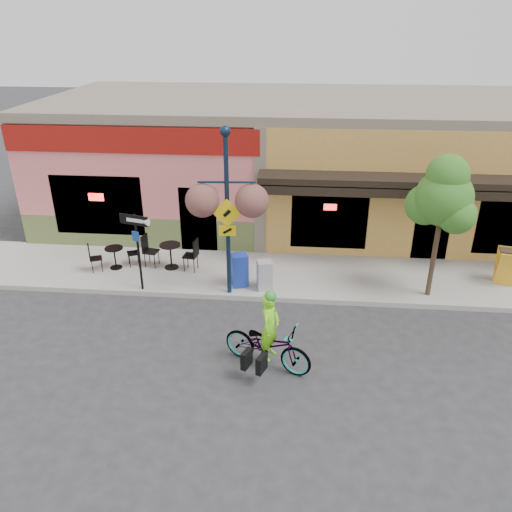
{
  "coord_description": "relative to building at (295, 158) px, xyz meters",
  "views": [
    {
      "loc": [
        0.19,
        -11.4,
        7.16
      ],
      "look_at": [
        -0.86,
        0.5,
        1.4
      ],
      "focal_mm": 35.0,
      "sensor_mm": 36.0,
      "label": 1
    }
  ],
  "objects": [
    {
      "name": "one_way_sign",
      "position": [
        -4.12,
        -6.85,
        -0.97
      ],
      "size": [
        0.89,
        0.42,
        2.27
      ],
      "primitive_type": null,
      "rotation": [
        0.0,
        0.0,
        -0.27
      ],
      "color": "black",
      "rests_on": "sidewalk"
    },
    {
      "name": "sidewalk",
      "position": [
        0.0,
        -5.5,
        -2.17
      ],
      "size": [
        24.0,
        3.0,
        0.15
      ],
      "primitive_type": "cube",
      "color": "#9E9B93",
      "rests_on": "ground"
    },
    {
      "name": "street_tree",
      "position": [
        3.9,
        -6.45,
        -0.1
      ],
      "size": [
        2.08,
        2.08,
        4.01
      ],
      "primitive_type": null,
      "rotation": [
        0.0,
        0.0,
        -0.44
      ],
      "color": "#3D7A26",
      "rests_on": "sidewalk"
    },
    {
      "name": "ground",
      "position": [
        0.0,
        -7.5,
        -2.25
      ],
      "size": [
        90.0,
        90.0,
        0.0
      ],
      "primitive_type": "plane",
      "color": "#2D2D30",
      "rests_on": "ground"
    },
    {
      "name": "newspaper_box_grey",
      "position": [
        -0.66,
        -6.53,
        -1.67
      ],
      "size": [
        0.48,
        0.46,
        0.87
      ],
      "primitive_type": null,
      "rotation": [
        0.0,
        0.0,
        0.25
      ],
      "color": "#A5A5A5",
      "rests_on": "sidewalk"
    },
    {
      "name": "lamp_post",
      "position": [
        -1.63,
        -6.81,
        0.22
      ],
      "size": [
        1.52,
        0.69,
        4.64
      ],
      "primitive_type": null,
      "rotation": [
        0.0,
        0.0,
        0.07
      ],
      "color": "#112136",
      "rests_on": "sidewalk"
    },
    {
      "name": "curb",
      "position": [
        0.0,
        -6.95,
        -2.17
      ],
      "size": [
        24.0,
        0.12,
        0.15
      ],
      "primitive_type": "cube",
      "color": "#A8A59E",
      "rests_on": "ground"
    },
    {
      "name": "cafe_set_right",
      "position": [
        -3.62,
        -5.47,
        -1.59
      ],
      "size": [
        1.81,
        1.09,
        1.02
      ],
      "primitive_type": null,
      "rotation": [
        0.0,
        0.0,
        -0.15
      ],
      "color": "black",
      "rests_on": "sidewalk"
    },
    {
      "name": "newspaper_box_blue",
      "position": [
        -1.39,
        -6.39,
        -1.61
      ],
      "size": [
        0.54,
        0.51,
        0.98
      ],
      "primitive_type": null,
      "rotation": [
        0.0,
        0.0,
        0.34
      ],
      "color": "#1B35A7",
      "rests_on": "sidewalk"
    },
    {
      "name": "building",
      "position": [
        0.0,
        0.0,
        0.0
      ],
      "size": [
        18.2,
        8.2,
        4.5
      ],
      "primitive_type": null,
      "color": "#DC6D6D",
      "rests_on": "ground"
    },
    {
      "name": "sandwich_board",
      "position": [
        6.22,
        -5.81,
        -1.57
      ],
      "size": [
        0.73,
        0.59,
        1.07
      ],
      "primitive_type": null,
      "rotation": [
        0.0,
        0.0,
        -0.21
      ],
      "color": "gold",
      "rests_on": "sidewalk"
    },
    {
      "name": "cafe_set_left",
      "position": [
        -5.32,
        -5.63,
        -1.66
      ],
      "size": [
        1.65,
        1.29,
        0.88
      ],
      "primitive_type": null,
      "rotation": [
        0.0,
        0.0,
        0.43
      ],
      "color": "black",
      "rests_on": "sidewalk"
    },
    {
      "name": "cyclist_rider",
      "position": [
        -0.31,
        -9.78,
        -1.46
      ],
      "size": [
        0.57,
        0.68,
        1.58
      ],
      "primitive_type": "imported",
      "rotation": [
        0.0,
        0.0,
        1.18
      ],
      "color": "#80F619",
      "rests_on": "ground"
    },
    {
      "name": "bicycle",
      "position": [
        -0.36,
        -9.78,
        -1.7
      ],
      "size": [
        2.23,
        1.48,
        1.11
      ],
      "primitive_type": "imported",
      "rotation": [
        0.0,
        0.0,
        1.18
      ],
      "color": "maroon",
      "rests_on": "ground"
    }
  ]
}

